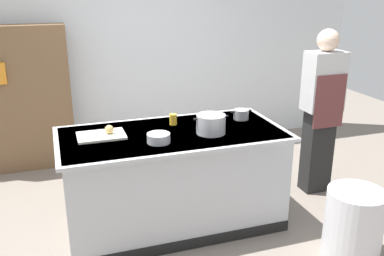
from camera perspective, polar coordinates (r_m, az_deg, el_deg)
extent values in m
plane|color=slate|center=(4.12, -2.48, -12.51)|extent=(10.00, 10.00, 0.00)
cube|color=silver|center=(5.60, -8.81, 12.07)|extent=(6.40, 0.12, 3.00)
cube|color=#B7BABF|center=(3.90, -2.57, -6.85)|extent=(1.90, 0.90, 0.90)
cube|color=#B7BABF|center=(3.73, -2.67, -0.83)|extent=(1.98, 0.98, 0.03)
cube|color=black|center=(3.72, -0.47, -15.32)|extent=(1.90, 0.01, 0.10)
cube|color=silver|center=(3.70, -12.04, -1.00)|extent=(0.40, 0.28, 0.02)
sphere|color=tan|center=(3.69, -11.01, -0.18)|extent=(0.08, 0.08, 0.08)
cylinder|color=#B7BABF|center=(3.69, 2.54, 0.53)|extent=(0.25, 0.25, 0.17)
cube|color=black|center=(3.62, 0.47, 1.18)|extent=(0.04, 0.02, 0.01)
cube|color=black|center=(3.72, 4.59, 1.60)|extent=(0.04, 0.02, 0.01)
cylinder|color=#99999E|center=(4.10, 6.58, 1.81)|extent=(0.14, 0.14, 0.09)
cube|color=black|center=(4.06, 5.48, 2.15)|extent=(0.04, 0.02, 0.01)
cube|color=black|center=(4.13, 7.69, 2.36)|extent=(0.04, 0.02, 0.01)
cylinder|color=#B7BABF|center=(3.49, -4.48, -1.35)|extent=(0.19, 0.19, 0.08)
cylinder|color=yellow|center=(3.92, -2.54, 1.16)|extent=(0.07, 0.07, 0.10)
cylinder|color=silver|center=(3.75, 20.74, -11.99)|extent=(0.46, 0.46, 0.59)
cube|color=black|center=(4.73, 16.37, -2.91)|extent=(0.28, 0.20, 0.90)
cube|color=silver|center=(4.51, 17.24, 5.98)|extent=(0.38, 0.24, 0.60)
sphere|color=beige|center=(4.45, 17.75, 11.12)|extent=(0.22, 0.22, 0.22)
cube|color=brown|center=(4.46, 17.93, 3.36)|extent=(0.34, 0.02, 0.54)
cube|color=brown|center=(5.36, -21.74, 3.55)|extent=(1.10, 0.28, 1.70)
cube|color=orange|center=(5.14, -24.08, 6.66)|extent=(0.08, 0.03, 0.24)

